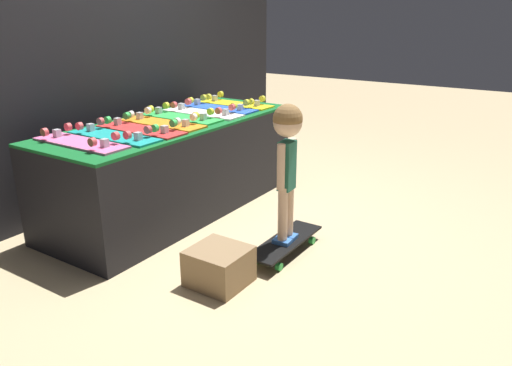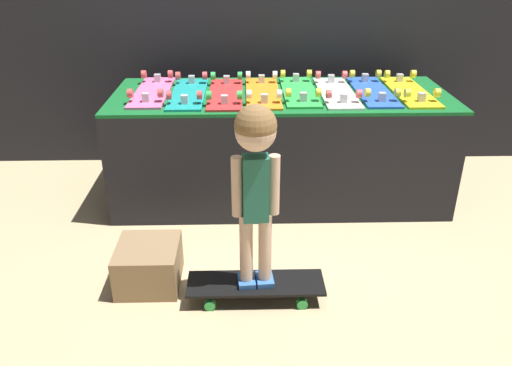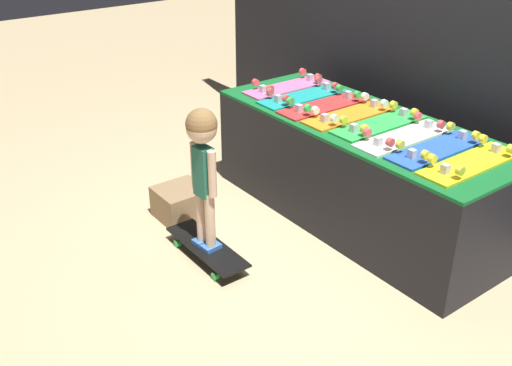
{
  "view_description": "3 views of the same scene",
  "coord_description": "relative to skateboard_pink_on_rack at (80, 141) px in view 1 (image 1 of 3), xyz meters",
  "views": [
    {
      "loc": [
        -2.77,
        -2.11,
        1.52
      ],
      "look_at": [
        -0.11,
        -0.37,
        0.41
      ],
      "focal_mm": 35.0,
      "sensor_mm": 36.0,
      "label": 1
    },
    {
      "loc": [
        -0.24,
        -2.63,
        1.6
      ],
      "look_at": [
        -0.18,
        -0.24,
        0.43
      ],
      "focal_mm": 35.0,
      "sensor_mm": 36.0,
      "label": 2
    },
    {
      "loc": [
        2.49,
        -2.28,
        2.14
      ],
      "look_at": [
        -0.17,
        -0.29,
        0.43
      ],
      "focal_mm": 42.0,
      "sensor_mm": 36.0,
      "label": 3
    }
  ],
  "objects": [
    {
      "name": "skateboard_teal_on_rack",
      "position": [
        0.23,
        -0.04,
        0.0
      ],
      "size": [
        0.21,
        0.69,
        0.09
      ],
      "color": "teal",
      "rests_on": "display_rack"
    },
    {
      "name": "skateboard_red_on_rack",
      "position": [
        0.47,
        -0.05,
        0.0
      ],
      "size": [
        0.21,
        0.69,
        0.09
      ],
      "color": "red",
      "rests_on": "display_rack"
    },
    {
      "name": "child",
      "position": [
        0.63,
        -1.14,
        -0.01
      ],
      "size": [
        0.22,
        0.18,
        0.9
      ],
      "rotation": [
        0.0,
        0.0,
        0.08
      ],
      "color": "#3870C6",
      "rests_on": "skateboard_on_floor"
    },
    {
      "name": "skateboard_white_on_rack",
      "position": [
        1.17,
        -0.05,
        0.0
      ],
      "size": [
        0.21,
        0.69,
        0.09
      ],
      "color": "white",
      "rests_on": "display_rack"
    },
    {
      "name": "skateboard_pink_on_rack",
      "position": [
        0.0,
        0.0,
        0.0
      ],
      "size": [
        0.21,
        0.69,
        0.09
      ],
      "color": "pink",
      "rests_on": "display_rack"
    },
    {
      "name": "display_rack",
      "position": [
        0.82,
        -0.03,
        -0.37
      ],
      "size": [
        2.14,
        0.82,
        0.72
      ],
      "color": "black",
      "rests_on": "ground_plane"
    },
    {
      "name": "ground_plane",
      "position": [
        0.82,
        -0.49,
        -0.73
      ],
      "size": [
        16.0,
        16.0,
        0.0
      ],
      "primitive_type": "plane",
      "color": "tan"
    },
    {
      "name": "skateboard_on_floor",
      "position": [
        0.63,
        -1.14,
        -0.66
      ],
      "size": [
        0.67,
        0.2,
        0.09
      ],
      "color": "black",
      "rests_on": "ground_plane"
    },
    {
      "name": "skateboard_blue_on_rack",
      "position": [
        1.4,
        -0.02,
        0.0
      ],
      "size": [
        0.21,
        0.69,
        0.09
      ],
      "color": "blue",
      "rests_on": "display_rack"
    },
    {
      "name": "skateboard_green_on_rack",
      "position": [
        0.93,
        -0.01,
        0.0
      ],
      "size": [
        0.21,
        0.69,
        0.09
      ],
      "color": "green",
      "rests_on": "display_rack"
    },
    {
      "name": "skateboard_yellow_on_rack",
      "position": [
        1.64,
        -0.03,
        0.0
      ],
      "size": [
        0.21,
        0.69,
        0.09
      ],
      "color": "yellow",
      "rests_on": "display_rack"
    },
    {
      "name": "storage_box",
      "position": [
        0.09,
        -1.01,
        -0.62
      ],
      "size": [
        0.31,
        0.32,
        0.22
      ],
      "color": "#8E704C",
      "rests_on": "ground_plane"
    },
    {
      "name": "skateboard_orange_on_rack",
      "position": [
        0.7,
        -0.04,
        0.0
      ],
      "size": [
        0.21,
        0.69,
        0.09
      ],
      "color": "orange",
      "rests_on": "display_rack"
    },
    {
      "name": "back_wall",
      "position": [
        0.82,
        0.64,
        0.61
      ],
      "size": [
        4.67,
        0.1,
        2.68
      ],
      "color": "black",
      "rests_on": "ground_plane"
    }
  ]
}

